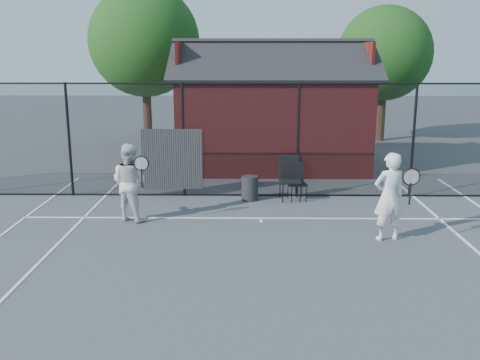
{
  "coord_description": "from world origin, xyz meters",
  "views": [
    {
      "loc": [
        -0.33,
        -8.81,
        3.71
      ],
      "look_at": [
        -0.48,
        2.2,
        1.1
      ],
      "focal_mm": 40.0,
      "sensor_mm": 36.0,
      "label": 1
    }
  ],
  "objects_px": {
    "player_front": "(389,197)",
    "player_back": "(130,182)",
    "clubhouse": "(272,118)",
    "waste_bin": "(250,188)",
    "chair_right": "(290,179)",
    "chair_left": "(297,182)"
  },
  "relations": [
    {
      "from": "player_front",
      "to": "chair_right",
      "type": "distance_m",
      "value": 3.49
    },
    {
      "from": "player_front",
      "to": "chair_right",
      "type": "relative_size",
      "value": 1.62
    },
    {
      "from": "player_front",
      "to": "waste_bin",
      "type": "xyz_separation_m",
      "value": [
        -2.79,
        3.0,
        -0.59
      ]
    },
    {
      "from": "chair_right",
      "to": "waste_bin",
      "type": "xyz_separation_m",
      "value": [
        -1.04,
        0.0,
        -0.24
      ]
    },
    {
      "from": "player_back",
      "to": "chair_right",
      "type": "xyz_separation_m",
      "value": [
        3.77,
        1.73,
        -0.33
      ]
    },
    {
      "from": "clubhouse",
      "to": "player_front",
      "type": "bearing_deg",
      "value": -74.61
    },
    {
      "from": "clubhouse",
      "to": "chair_left",
      "type": "bearing_deg",
      "value": -83.91
    },
    {
      "from": "clubhouse",
      "to": "waste_bin",
      "type": "xyz_separation_m",
      "value": [
        -0.75,
        -4.4,
        -1.29
      ]
    },
    {
      "from": "player_front",
      "to": "waste_bin",
      "type": "height_order",
      "value": "player_front"
    },
    {
      "from": "clubhouse",
      "to": "chair_left",
      "type": "height_order",
      "value": "clubhouse"
    },
    {
      "from": "player_front",
      "to": "waste_bin",
      "type": "relative_size",
      "value": 2.88
    },
    {
      "from": "player_back",
      "to": "chair_left",
      "type": "xyz_separation_m",
      "value": [
        3.95,
        1.73,
        -0.41
      ]
    },
    {
      "from": "clubhouse",
      "to": "chair_left",
      "type": "xyz_separation_m",
      "value": [
        0.47,
        -4.4,
        -1.13
      ]
    },
    {
      "from": "player_front",
      "to": "player_back",
      "type": "bearing_deg",
      "value": 167.0
    },
    {
      "from": "waste_bin",
      "to": "chair_right",
      "type": "bearing_deg",
      "value": 0.0
    },
    {
      "from": "clubhouse",
      "to": "waste_bin",
      "type": "distance_m",
      "value": 4.65
    },
    {
      "from": "player_front",
      "to": "player_back",
      "type": "height_order",
      "value": "player_front"
    },
    {
      "from": "player_front",
      "to": "chair_left",
      "type": "xyz_separation_m",
      "value": [
        -1.57,
        3.0,
        -0.44
      ]
    },
    {
      "from": "chair_left",
      "to": "chair_right",
      "type": "xyz_separation_m",
      "value": [
        -0.18,
        0.0,
        0.09
      ]
    },
    {
      "from": "player_front",
      "to": "chair_left",
      "type": "relative_size",
      "value": 1.92
    },
    {
      "from": "player_back",
      "to": "chair_right",
      "type": "height_order",
      "value": "player_back"
    },
    {
      "from": "player_front",
      "to": "player_back",
      "type": "distance_m",
      "value": 5.66
    }
  ]
}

